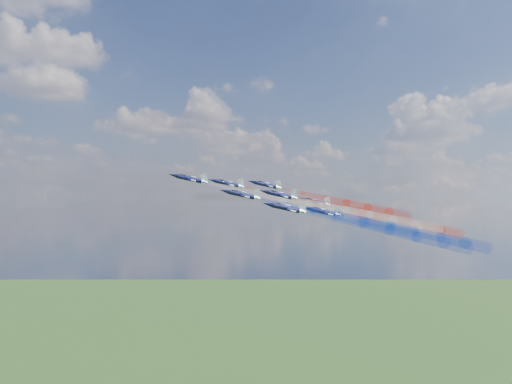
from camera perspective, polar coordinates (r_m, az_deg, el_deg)
jet_lead at (r=169.85m, az=-6.60°, el=1.31°), size 15.18×13.81×7.03m
trail_lead at (r=172.78m, az=2.74°, el=-0.75°), size 44.55×21.68×14.39m
jet_inner_left at (r=159.50m, az=-1.42°, el=-0.27°), size 15.18×13.81×7.03m
trail_inner_left at (r=165.21m, az=8.30°, el=-2.39°), size 44.55×21.68×14.39m
jet_inner_right at (r=181.16m, az=-2.84°, el=0.84°), size 15.18×13.81×7.03m
trail_inner_right at (r=185.79m, az=5.81°, el=-1.07°), size 44.55×21.68×14.39m
jet_outer_left at (r=148.88m, az=3.04°, el=-1.62°), size 15.18×13.81×7.03m
trail_outer_left at (r=156.96m, az=13.16°, el=-3.77°), size 44.55×21.68×14.39m
jet_center_third at (r=171.16m, az=2.40°, el=-0.29°), size 15.18×13.81×7.03m
trail_center_third at (r=178.49m, az=11.30°, el=-2.24°), size 44.55×21.68×14.39m
jet_outer_right at (r=192.52m, az=1.00°, el=0.72°), size 15.18×13.81×7.03m
trail_outer_right at (r=198.85m, az=9.01°, el=-1.07°), size 44.55×21.68×14.39m
jet_rear_left at (r=164.97m, az=6.73°, el=-1.98°), size 15.18×13.81×7.03m
trail_rear_left at (r=174.52m, az=15.70°, el=-3.88°), size 44.55×21.68×14.39m
jet_rear_right at (r=186.53m, az=5.85°, el=-0.99°), size 15.18×13.81×7.03m
trail_rear_right at (r=195.34m, az=13.87°, el=-2.75°), size 44.55×21.68×14.39m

